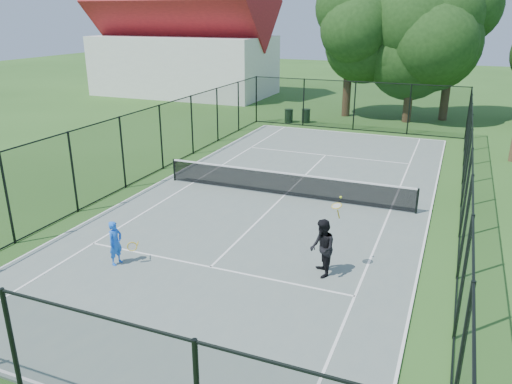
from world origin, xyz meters
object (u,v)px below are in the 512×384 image
at_px(trash_bin_right, 306,116).
at_px(player_black, 322,248).
at_px(player_blue, 116,243).
at_px(tennis_net, 285,183).
at_px(trash_bin_left, 289,116).

height_order(trash_bin_right, player_black, player_black).
xyz_separation_m(trash_bin_right, player_blue, (0.77, -21.19, 0.25)).
distance_m(tennis_net, trash_bin_right, 14.39).
bearing_deg(trash_bin_right, tennis_net, -76.51).
xyz_separation_m(tennis_net, trash_bin_right, (-3.36, 13.99, -0.12)).
height_order(tennis_net, player_black, player_black).
relative_size(trash_bin_left, trash_bin_right, 0.97).
xyz_separation_m(trash_bin_left, trash_bin_right, (1.07, 0.38, 0.01)).
bearing_deg(player_blue, trash_bin_left, 95.05).
relative_size(player_blue, player_black, 0.61).
height_order(trash_bin_left, trash_bin_right, trash_bin_right).
bearing_deg(trash_bin_left, player_black, -68.87).
bearing_deg(trash_bin_left, trash_bin_right, 19.37).
distance_m(trash_bin_left, player_black, 20.64).
distance_m(tennis_net, player_black, 6.40).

